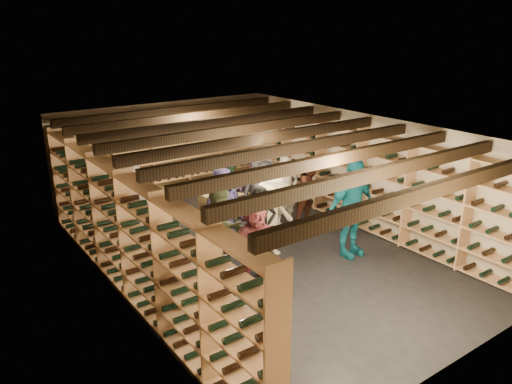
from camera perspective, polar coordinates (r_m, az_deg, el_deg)
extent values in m
plane|color=black|center=(9.55, 0.71, -7.19)|extent=(8.00, 8.00, 0.00)
cube|color=beige|center=(12.41, -10.27, 4.58)|extent=(5.50, 0.02, 2.40)
cube|color=beige|center=(6.58, 22.11, -9.72)|extent=(5.50, 0.02, 2.40)
cube|color=beige|center=(7.89, -15.63, -4.18)|extent=(0.02, 8.00, 2.40)
cube|color=beige|center=(10.87, 12.53, 2.40)|extent=(0.02, 8.00, 2.40)
cube|color=beige|center=(8.77, 0.78, 7.04)|extent=(5.50, 8.00, 0.01)
cube|color=black|center=(6.42, 19.57, 0.21)|extent=(5.40, 0.12, 0.18)
cube|color=black|center=(6.93, 13.73, 2.10)|extent=(5.40, 0.12, 0.18)
cube|color=black|center=(7.50, 8.72, 3.69)|extent=(5.40, 0.12, 0.18)
cube|color=black|center=(8.13, 4.44, 5.03)|extent=(5.40, 0.12, 0.18)
cube|color=black|center=(8.80, 0.77, 6.15)|extent=(5.40, 0.12, 0.18)
cube|color=black|center=(9.50, -2.37, 7.09)|extent=(5.40, 0.12, 0.18)
cube|color=black|center=(10.23, -5.09, 7.88)|extent=(5.40, 0.12, 0.18)
cube|color=black|center=(10.99, -7.44, 8.55)|extent=(5.40, 0.12, 0.18)
cube|color=black|center=(11.75, -9.50, 9.12)|extent=(5.40, 0.12, 0.18)
cube|color=tan|center=(7.99, -14.34, -4.74)|extent=(0.32, 7.50, 2.15)
cube|color=tan|center=(10.78, 11.84, 1.61)|extent=(0.32, 7.50, 2.15)
cube|color=tan|center=(12.29, -9.89, 3.86)|extent=(4.70, 0.30, 2.15)
cube|color=tan|center=(11.54, -5.12, -2.10)|extent=(0.54, 0.40, 0.17)
cube|color=tan|center=(11.48, -5.14, -1.30)|extent=(0.54, 0.40, 0.17)
cube|color=tan|center=(11.42, -5.17, -0.50)|extent=(0.54, 0.40, 0.17)
cube|color=tan|center=(11.45, -2.24, -2.20)|extent=(0.53, 0.38, 0.17)
cube|color=tan|center=(11.39, -2.25, -1.41)|extent=(0.53, 0.38, 0.17)
cube|color=tan|center=(11.33, -2.26, -0.60)|extent=(0.53, 0.38, 0.17)
cube|color=tan|center=(11.15, -3.67, -2.82)|extent=(0.54, 0.39, 0.17)
imported|color=black|center=(7.03, -5.16, -10.62)|extent=(0.84, 0.68, 1.48)
imported|color=black|center=(8.78, 0.56, -4.11)|extent=(0.65, 0.52, 1.54)
imported|color=#4B5536|center=(8.27, -3.89, -4.95)|extent=(0.85, 0.67, 1.72)
imported|color=beige|center=(9.24, 1.92, -2.76)|extent=(1.10, 0.73, 1.58)
imported|color=#106275|center=(9.36, 10.88, -1.82)|extent=(1.11, 0.46, 1.89)
imported|color=brown|center=(8.30, -0.06, -5.76)|extent=(1.37, 0.44, 1.48)
imported|color=#2A244B|center=(9.71, -3.81, -1.73)|extent=(0.87, 0.67, 1.58)
imported|color=gray|center=(10.67, 3.48, 0.09)|extent=(0.59, 0.42, 1.54)
imported|color=#482015|center=(10.85, 6.25, 0.21)|extent=(0.79, 0.65, 1.50)
imported|color=#B6ADA5|center=(9.38, -13.89, -2.34)|extent=(1.25, 0.87, 1.78)
imported|color=#21452C|center=(10.30, -3.07, -0.48)|extent=(0.99, 0.58, 1.58)
imported|color=slate|center=(10.71, 0.56, 0.64)|extent=(1.63, 0.72, 1.70)
imported|color=#323135|center=(10.18, 0.62, -0.22)|extent=(0.98, 0.79, 1.74)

